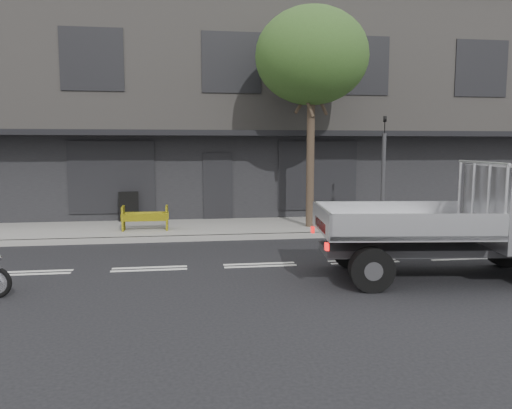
% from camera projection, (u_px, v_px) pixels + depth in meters
% --- Properties ---
extents(ground, '(80.00, 80.00, 0.00)m').
position_uv_depth(ground, '(260.00, 265.00, 11.05)').
color(ground, black).
rests_on(ground, ground).
extents(sidewalk, '(32.00, 3.20, 0.15)m').
position_uv_depth(sidewalk, '(237.00, 228.00, 15.66)').
color(sidewalk, gray).
rests_on(sidewalk, ground).
extents(kerb, '(32.00, 0.20, 0.15)m').
position_uv_depth(kerb, '(243.00, 237.00, 14.09)').
color(kerb, gray).
rests_on(kerb, ground).
extents(building_main, '(26.00, 10.00, 8.00)m').
position_uv_depth(building_main, '(221.00, 115.00, 21.69)').
color(building_main, slate).
rests_on(building_main, ground).
extents(street_tree, '(3.40, 3.40, 6.74)m').
position_uv_depth(street_tree, '(312.00, 57.00, 14.88)').
color(street_tree, '#382B21').
rests_on(street_tree, ground).
extents(traffic_light_pole, '(0.12, 0.12, 3.50)m').
position_uv_depth(traffic_light_pole, '(383.00, 179.00, 14.75)').
color(traffic_light_pole, '#2D2D30').
rests_on(traffic_light_pole, ground).
extents(flatbed_ute, '(5.26, 2.62, 2.35)m').
position_uv_depth(flatbed_ute, '(506.00, 211.00, 9.88)').
color(flatbed_ute, black).
rests_on(flatbed_ute, ground).
extents(construction_barrier, '(1.36, 0.56, 0.76)m').
position_uv_depth(construction_barrier, '(145.00, 218.00, 14.55)').
color(construction_barrier, yellow).
rests_on(construction_barrier, sidewalk).
extents(sandwich_board, '(0.70, 0.53, 1.01)m').
position_uv_depth(sandwich_board, '(129.00, 207.00, 16.38)').
color(sandwich_board, black).
rests_on(sandwich_board, sidewalk).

